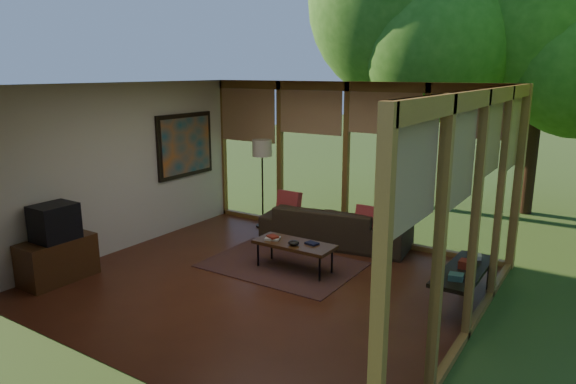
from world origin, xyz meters
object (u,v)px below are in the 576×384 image
Objects in this scene: coffee_table at (294,245)px; floor_lamp at (262,153)px; side_console at (457,271)px; television at (54,222)px; sofa at (327,225)px; media_cabinet at (58,260)px.

floor_lamp is at bearing 137.57° from coffee_table.
coffee_table is 2.30m from side_console.
side_console is (3.94, -1.29, -1.00)m from floor_lamp.
television is at bearing -154.27° from side_console.
floor_lamp reaches higher than coffee_table.
sofa is at bearing -6.39° from floor_lamp.
coffee_table is at bearing 88.16° from sofa.
side_console is (2.47, -1.12, 0.09)m from sofa.
sofa is 4.00× the size of television.
media_cabinet is at bearing -140.79° from coffee_table.
coffee_table is (0.19, -1.35, 0.07)m from sofa.
sofa is at bearing 55.51° from television.
sofa is 1.57× the size of side_console.
television is at bearing 45.79° from sofa.
media_cabinet is at bearing -104.32° from floor_lamp.
television is 0.33× the size of floor_lamp.
sofa is at bearing 155.58° from side_console.
floor_lamp is (0.91, 3.62, 0.56)m from television.
television is 3.78m from floor_lamp.
side_console reaches higher than coffee_table.
sofa reaches higher than media_cabinet.
media_cabinet is (-2.40, -3.46, -0.02)m from sofa.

